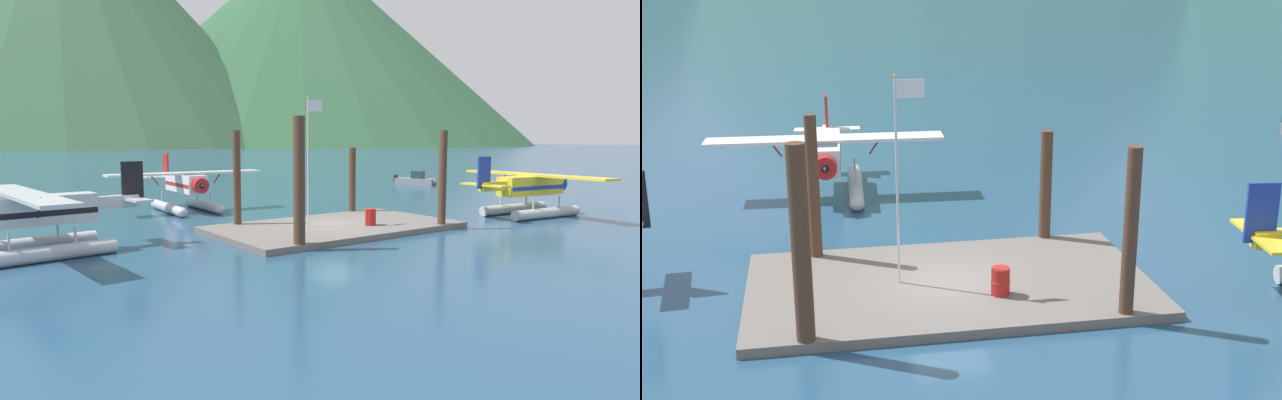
# 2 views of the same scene
# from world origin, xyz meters

# --- Properties ---
(ground_plane) EXTENTS (1200.00, 1200.00, 0.00)m
(ground_plane) POSITION_xyz_m (0.00, 0.00, 0.00)
(ground_plane) COLOR navy
(dock_platform) EXTENTS (12.91, 7.38, 0.30)m
(dock_platform) POSITION_xyz_m (0.00, 0.00, 0.15)
(dock_platform) COLOR #66605B
(dock_platform) RESTS_ON ground
(piling_near_left) EXTENTS (0.52, 0.52, 5.83)m
(piling_near_left) POSITION_xyz_m (-4.59, -3.42, 2.92)
(piling_near_left) COLOR #4C3323
(piling_near_left) RESTS_ON ground
(piling_near_right) EXTENTS (0.43, 0.43, 5.32)m
(piling_near_right) POSITION_xyz_m (4.70, -3.34, 2.66)
(piling_near_right) COLOR #4C3323
(piling_near_right) RESTS_ON ground
(piling_far_left) EXTENTS (0.41, 0.41, 5.32)m
(piling_far_left) POSITION_xyz_m (-4.17, 3.16, 2.66)
(piling_far_left) COLOR #4C3323
(piling_far_left) RESTS_ON ground
(piling_far_right) EXTENTS (0.44, 0.44, 4.34)m
(piling_far_right) POSITION_xyz_m (4.23, 3.64, 2.17)
(piling_far_right) COLOR #4C3323
(piling_far_right) RESTS_ON ground
(flagpole) EXTENTS (0.95, 0.10, 6.71)m
(flagpole) POSITION_xyz_m (-1.49, 0.19, 4.43)
(flagpole) COLOR silver
(flagpole) RESTS_ON dock_platform
(fuel_drum) EXTENTS (0.62, 0.62, 0.88)m
(fuel_drum) POSITION_xyz_m (1.37, -1.35, 0.74)
(fuel_drum) COLOR #AD1E19
(fuel_drum) RESTS_ON dock_platform
(mountain_ridge_centre_peak) EXTENTS (399.52, 399.52, 214.29)m
(mountain_ridge_centre_peak) POSITION_xyz_m (74.74, 453.11, 107.15)
(mountain_ridge_centre_peak) COLOR #386042
(mountain_ridge_centre_peak) RESTS_ON ground
(mountain_ridge_east_peak) EXTENTS (437.42, 437.42, 199.59)m
(mountain_ridge_east_peak) POSITION_xyz_m (285.86, 422.96, 99.79)
(mountain_ridge_east_peak) COLOR #2D5638
(mountain_ridge_east_peak) RESTS_ON ground
(seaplane_yellow_stbd_aft) EXTENTS (7.95, 10.49, 3.84)m
(seaplane_yellow_stbd_aft) POSITION_xyz_m (13.38, -3.10, 1.58)
(seaplane_yellow_stbd_aft) COLOR #B7BABF
(seaplane_yellow_stbd_aft) RESTS_ON ground
(seaplane_white_bow_left) EXTENTS (10.45, 7.98, 3.84)m
(seaplane_white_bow_left) POSITION_xyz_m (-3.51, 11.89, 1.58)
(seaplane_white_bow_left) COLOR #B7BABF
(seaplane_white_bow_left) RESTS_ON ground
(seaplane_silver_port_fwd) EXTENTS (7.96, 10.48, 3.84)m
(seaplane_silver_port_fwd) POSITION_xyz_m (-14.10, 1.98, 1.58)
(seaplane_silver_port_fwd) COLOR #B7BABF
(seaplane_silver_port_fwd) RESTS_ON ground
(boat_grey_open_east) EXTENTS (3.01, 4.60, 1.50)m
(boat_grey_open_east) POSITION_xyz_m (25.21, 18.02, 0.49)
(boat_grey_open_east) COLOR gray
(boat_grey_open_east) RESTS_ON ground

